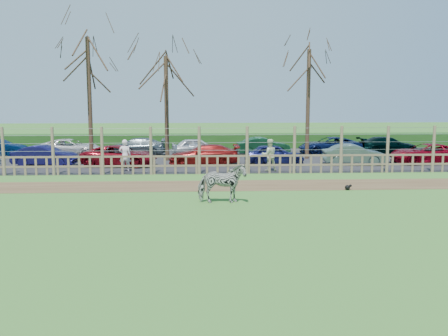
{
  "coord_description": "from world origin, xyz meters",
  "views": [
    {
      "loc": [
        -0.07,
        -17.85,
        4.01
      ],
      "look_at": [
        1.0,
        2.5,
        1.1
      ],
      "focal_mm": 40.0,
      "sensor_mm": 36.0,
      "label": 1
    }
  ],
  "objects_px": {
    "visitor_a": "(125,155)",
    "car_6": "(426,154)",
    "car_2": "(119,156)",
    "car_11": "(263,146)",
    "tree_mid": "(166,83)",
    "visitor_b": "(269,155)",
    "car_3": "(204,155)",
    "zebra": "(222,183)",
    "car_5": "(354,155)",
    "car_8": "(70,148)",
    "car_1": "(45,156)",
    "car_9": "(136,147)",
    "tree_left": "(88,69)",
    "car_13": "(388,145)",
    "crow": "(348,187)",
    "car_12": "(330,146)",
    "car_10": "(197,147)",
    "tree_right": "(309,77)",
    "car_4": "(274,154)"
  },
  "relations": [
    {
      "from": "crow",
      "to": "car_10",
      "type": "xyz_separation_m",
      "value": [
        -6.54,
        12.85,
        0.52
      ]
    },
    {
      "from": "tree_mid",
      "to": "crow",
      "type": "relative_size",
      "value": 22.46
    },
    {
      "from": "car_11",
      "to": "car_3",
      "type": "bearing_deg",
      "value": 135.4
    },
    {
      "from": "car_12",
      "to": "car_5",
      "type": "bearing_deg",
      "value": -0.78
    },
    {
      "from": "car_1",
      "to": "car_9",
      "type": "distance_m",
      "value": 6.74
    },
    {
      "from": "zebra",
      "to": "car_11",
      "type": "distance_m",
      "value": 15.91
    },
    {
      "from": "car_9",
      "to": "car_4",
      "type": "bearing_deg",
      "value": 60.96
    },
    {
      "from": "crow",
      "to": "car_12",
      "type": "distance_m",
      "value": 13.51
    },
    {
      "from": "car_8",
      "to": "car_10",
      "type": "xyz_separation_m",
      "value": [
        8.45,
        0.34,
        0.0
      ]
    },
    {
      "from": "tree_left",
      "to": "car_6",
      "type": "bearing_deg",
      "value": -3.67
    },
    {
      "from": "tree_mid",
      "to": "car_2",
      "type": "relative_size",
      "value": 1.58
    },
    {
      "from": "zebra",
      "to": "car_5",
      "type": "xyz_separation_m",
      "value": [
        8.3,
        10.18,
        -0.13
      ]
    },
    {
      "from": "tree_left",
      "to": "car_13",
      "type": "distance_m",
      "value": 20.71
    },
    {
      "from": "crow",
      "to": "visitor_a",
      "type": "bearing_deg",
      "value": 151.07
    },
    {
      "from": "visitor_a",
      "to": "car_10",
      "type": "height_order",
      "value": "visitor_a"
    },
    {
      "from": "car_3",
      "to": "car_9",
      "type": "bearing_deg",
      "value": -137.7
    },
    {
      "from": "car_2",
      "to": "car_11",
      "type": "xyz_separation_m",
      "value": [
        9.06,
        5.15,
        0.0
      ]
    },
    {
      "from": "visitor_a",
      "to": "car_4",
      "type": "distance_m",
      "value": 8.76
    },
    {
      "from": "car_5",
      "to": "car_11",
      "type": "relative_size",
      "value": 1.0
    },
    {
      "from": "car_6",
      "to": "car_12",
      "type": "bearing_deg",
      "value": -140.1
    },
    {
      "from": "tree_mid",
      "to": "car_4",
      "type": "xyz_separation_m",
      "value": [
        6.45,
        -2.24,
        -4.23
      ]
    },
    {
      "from": "car_12",
      "to": "car_1",
      "type": "bearing_deg",
      "value": -74.87
    },
    {
      "from": "car_4",
      "to": "car_8",
      "type": "bearing_deg",
      "value": 75.7
    },
    {
      "from": "car_2",
      "to": "tree_right",
      "type": "bearing_deg",
      "value": -67.97
    },
    {
      "from": "car_2",
      "to": "car_6",
      "type": "height_order",
      "value": "same"
    },
    {
      "from": "tree_mid",
      "to": "visitor_b",
      "type": "xyz_separation_m",
      "value": [
        5.77,
        -4.79,
        -3.96
      ]
    },
    {
      "from": "car_8",
      "to": "car_6",
      "type": "bearing_deg",
      "value": -98.36
    },
    {
      "from": "tree_mid",
      "to": "car_1",
      "type": "bearing_deg",
      "value": -161.75
    },
    {
      "from": "visitor_a",
      "to": "car_5",
      "type": "xyz_separation_m",
      "value": [
        13.1,
        2.04,
        -0.26
      ]
    },
    {
      "from": "zebra",
      "to": "car_2",
      "type": "relative_size",
      "value": 0.42
    },
    {
      "from": "car_3",
      "to": "car_12",
      "type": "distance_m",
      "value": 10.19
    },
    {
      "from": "visitor_a",
      "to": "car_4",
      "type": "bearing_deg",
      "value": -162.34
    },
    {
      "from": "car_8",
      "to": "tree_left",
      "type": "bearing_deg",
      "value": -143.73
    },
    {
      "from": "tree_left",
      "to": "car_10",
      "type": "relative_size",
      "value": 2.24
    },
    {
      "from": "tree_right",
      "to": "car_5",
      "type": "relative_size",
      "value": 2.02
    },
    {
      "from": "car_1",
      "to": "tree_mid",
      "type": "bearing_deg",
      "value": -65.88
    },
    {
      "from": "car_12",
      "to": "car_2",
      "type": "bearing_deg",
      "value": -69.78
    },
    {
      "from": "car_8",
      "to": "car_10",
      "type": "distance_m",
      "value": 8.46
    },
    {
      "from": "car_3",
      "to": "car_6",
      "type": "distance_m",
      "value": 13.34
    },
    {
      "from": "zebra",
      "to": "car_11",
      "type": "xyz_separation_m",
      "value": [
        3.62,
        15.49,
        -0.13
      ]
    },
    {
      "from": "tree_right",
      "to": "visitor_b",
      "type": "xyz_separation_m",
      "value": [
        -3.23,
        -5.29,
        -4.34
      ]
    },
    {
      "from": "visitor_a",
      "to": "car_12",
      "type": "relative_size",
      "value": 0.4
    },
    {
      "from": "car_2",
      "to": "car_5",
      "type": "xyz_separation_m",
      "value": [
        13.74,
        -0.16,
        0.0
      ]
    },
    {
      "from": "visitor_a",
      "to": "car_6",
      "type": "xyz_separation_m",
      "value": [
        17.6,
        2.32,
        -0.26
      ]
    },
    {
      "from": "car_9",
      "to": "car_10",
      "type": "relative_size",
      "value": 1.17
    },
    {
      "from": "tree_right",
      "to": "crow",
      "type": "xyz_separation_m",
      "value": [
        -0.58,
        -10.86,
        -5.12
      ]
    },
    {
      "from": "visitor_b",
      "to": "crow",
      "type": "height_order",
      "value": "visitor_b"
    },
    {
      "from": "car_8",
      "to": "car_11",
      "type": "distance_m",
      "value": 13.03
    },
    {
      "from": "car_6",
      "to": "car_8",
      "type": "xyz_separation_m",
      "value": [
        -22.2,
        4.45,
        0.0
      ]
    },
    {
      "from": "car_1",
      "to": "car_12",
      "type": "bearing_deg",
      "value": -68.19
    }
  ]
}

